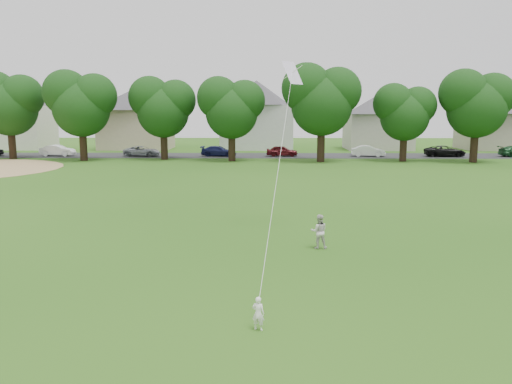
{
  "coord_description": "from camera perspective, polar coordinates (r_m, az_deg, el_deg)",
  "views": [
    {
      "loc": [
        1.01,
        -14.62,
        5.0
      ],
      "look_at": [
        0.74,
        2.0,
        2.3
      ],
      "focal_mm": 35.0,
      "sensor_mm": 36.0,
      "label": 1
    }
  ],
  "objects": [
    {
      "name": "house_row",
      "position": [
        66.64,
        -0.37,
        9.21
      ],
      "size": [
        76.72,
        13.54,
        10.56
      ],
      "color": "white",
      "rests_on": "ground"
    },
    {
      "name": "parked_cars",
      "position": [
        55.79,
        0.76,
        4.72
      ],
      "size": [
        63.63,
        2.18,
        1.3
      ],
      "color": "black",
      "rests_on": "ground"
    },
    {
      "name": "street",
      "position": [
        56.85,
        -0.09,
        4.19
      ],
      "size": [
        90.0,
        7.0,
        0.01
      ],
      "primitive_type": "cube",
      "color": "#2D2D30",
      "rests_on": "ground"
    },
    {
      "name": "ground",
      "position": [
        15.49,
        -2.9,
        -9.63
      ],
      "size": [
        160.0,
        160.0,
        0.0
      ],
      "primitive_type": "plane",
      "color": "#245212",
      "rests_on": "ground"
    },
    {
      "name": "toddler",
      "position": [
        11.8,
        0.26,
        -13.71
      ],
      "size": [
        0.34,
        0.27,
        0.81
      ],
      "primitive_type": "imported",
      "rotation": [
        0.0,
        0.0,
        2.84
      ],
      "color": "white",
      "rests_on": "ground"
    },
    {
      "name": "kite",
      "position": [
        16.02,
        2.77,
        4.1
      ],
      "size": [
        1.18,
        5.65,
        11.86
      ],
      "color": "white",
      "rests_on": "ground"
    },
    {
      "name": "older_boy",
      "position": [
        18.5,
        7.22,
        -4.49
      ],
      "size": [
        0.63,
        0.49,
        1.27
      ],
      "primitive_type": "imported",
      "rotation": [
        0.0,
        0.0,
        3.12
      ],
      "color": "silver",
      "rests_on": "ground"
    },
    {
      "name": "tree_row",
      "position": [
        50.24,
        0.69,
        10.34
      ],
      "size": [
        83.65,
        9.03,
        9.93
      ],
      "color": "black",
      "rests_on": "ground"
    }
  ]
}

